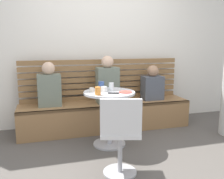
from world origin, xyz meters
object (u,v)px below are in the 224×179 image
(person_adult, at_px, (108,82))
(cup_mug_blue, at_px, (101,85))
(cup_water_clear, at_px, (111,87))
(cup_espresso_small, at_px, (92,90))
(person_child_left, at_px, (49,87))
(cup_ceramic_white, at_px, (104,89))
(person_child_middle, at_px, (152,85))
(cup_tumbler_orange, at_px, (98,91))
(white_chair, at_px, (120,134))
(booth_bench, at_px, (106,116))
(cafe_table, at_px, (109,108))
(phone_on_table, at_px, (114,93))
(plate_small, at_px, (126,92))

(person_adult, relative_size, cup_mug_blue, 7.79)
(cup_water_clear, bearing_deg, cup_espresso_small, -179.79)
(person_child_left, bearing_deg, cup_ceramic_white, -43.49)
(person_child_middle, relative_size, cup_tumbler_orange, 5.73)
(white_chair, bearing_deg, cup_water_clear, 80.10)
(booth_bench, distance_m, person_child_left, 1.01)
(cafe_table, relative_size, cup_tumbler_orange, 7.40)
(cup_tumbler_orange, bearing_deg, phone_on_table, 9.79)
(cafe_table, height_order, white_chair, white_chair)
(person_adult, xyz_separation_m, cup_mug_blue, (-0.18, -0.34, 0.02))
(white_chair, distance_m, cup_water_clear, 0.94)
(cafe_table, height_order, plate_small, plate_small)
(cup_ceramic_white, bearing_deg, phone_on_table, -57.36)
(person_child_left, distance_m, cup_mug_blue, 0.80)
(person_adult, xyz_separation_m, phone_on_table, (-0.12, -0.75, -0.03))
(cup_mug_blue, bearing_deg, booth_bench, 64.57)
(cup_water_clear, bearing_deg, person_child_left, 142.80)
(booth_bench, xyz_separation_m, cup_water_clear, (-0.08, -0.57, 0.57))
(cup_mug_blue, distance_m, cup_water_clear, 0.24)
(plate_small, xyz_separation_m, phone_on_table, (-0.17, -0.01, -0.00))
(person_adult, bearing_deg, phone_on_table, -99.26)
(cup_espresso_small, relative_size, cup_water_clear, 0.51)
(person_child_left, height_order, plate_small, person_child_left)
(person_child_middle, xyz_separation_m, cup_tumbler_orange, (-1.11, -0.79, 0.10))
(white_chair, height_order, cup_tumbler_orange, white_chair)
(cafe_table, bearing_deg, cup_tumbler_orange, -139.02)
(cup_mug_blue, bearing_deg, person_child_middle, 19.78)
(cup_ceramic_white, height_order, plate_small, cup_ceramic_white)
(booth_bench, bearing_deg, cup_tumbler_orange, -111.80)
(cup_espresso_small, height_order, cup_water_clear, cup_water_clear)
(cup_mug_blue, xyz_separation_m, phone_on_table, (0.06, -0.41, -0.04))
(cup_mug_blue, relative_size, cup_ceramic_white, 1.19)
(cup_ceramic_white, bearing_deg, plate_small, -26.62)
(booth_bench, height_order, cup_water_clear, cup_water_clear)
(person_child_middle, relative_size, cup_espresso_small, 10.23)
(white_chair, height_order, cup_water_clear, same)
(cafe_table, xyz_separation_m, person_child_left, (-0.75, 0.65, 0.21))
(person_adult, bearing_deg, cup_water_clear, -100.05)
(plate_small, bearing_deg, white_chair, -112.98)
(cafe_table, height_order, person_child_left, person_child_left)
(cafe_table, distance_m, cup_mug_blue, 0.39)
(person_child_middle, bearing_deg, booth_bench, -179.85)
(person_adult, bearing_deg, booth_bench, 162.50)
(person_adult, xyz_separation_m, person_child_left, (-0.89, 0.04, -0.04))
(cup_water_clear, bearing_deg, cafe_table, -128.33)
(cafe_table, height_order, cup_ceramic_white, cup_ceramic_white)
(cup_espresso_small, distance_m, cup_ceramic_white, 0.16)
(white_chair, relative_size, cup_ceramic_white, 10.63)
(white_chair, xyz_separation_m, cup_mug_blue, (0.07, 1.09, 0.32))
(person_adult, bearing_deg, person_child_middle, 0.59)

